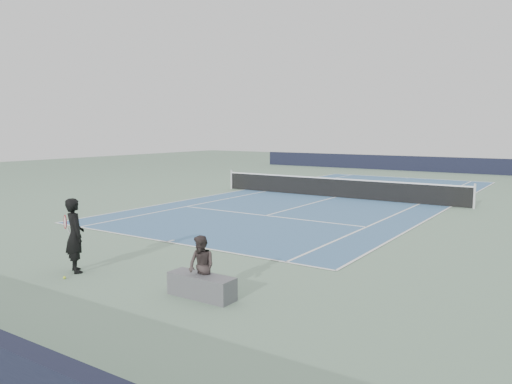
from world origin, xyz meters
The scene contains 7 objects.
ground centered at (0.00, 0.00, 0.00)m, with size 80.00×80.00×0.00m, color slate.
court_surface centered at (0.00, 0.00, 0.01)m, with size 10.97×23.77×0.01m, color #3D6590.
tennis_net centered at (0.00, 0.00, 0.50)m, with size 12.90×0.10×1.07m.
windscreen_far centered at (0.00, 17.88, 0.60)m, with size 30.00×0.25×1.20m, color black.
tennis_player centered at (0.38, -15.34, 0.88)m, with size 0.85×0.71×1.76m.
tennis_ball centered at (0.65, -15.86, 0.03)m, with size 0.07×0.07×0.07m, color #C1DA2C.
spectator_bench centered at (4.03, -15.09, 0.45)m, with size 1.51×0.72×1.26m.
Camera 1 is at (10.30, -22.53, 3.36)m, focal length 35.00 mm.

